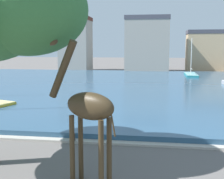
{
  "coord_description": "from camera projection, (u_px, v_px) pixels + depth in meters",
  "views": [
    {
      "loc": [
        3.36,
        -5.08,
        4.84
      ],
      "look_at": [
        0.57,
        13.67,
        2.2
      ],
      "focal_mm": 47.77,
      "sensor_mm": 36.0,
      "label": 1
    }
  ],
  "objects": [
    {
      "name": "giraffe_statue",
      "position": [
        86.0,
        108.0,
        10.27
      ],
      "size": [
        2.96,
        1.76,
        5.43
      ],
      "color": "#382B19",
      "rests_on": "ground"
    },
    {
      "name": "sailboat_teal",
      "position": [
        191.0,
        75.0,
        49.5
      ],
      "size": [
        1.94,
        8.17,
        6.48
      ],
      "color": "teal",
      "rests_on": "ground"
    },
    {
      "name": "harbor_water",
      "position": [
        129.0,
        85.0,
        37.51
      ],
      "size": [
        82.26,
        44.79,
        0.4
      ],
      "primitive_type": "cube",
      "color": "#2D5170",
      "rests_on": "ground"
    },
    {
      "name": "quay_edge_coping",
      "position": [
        89.0,
        142.0,
        15.35
      ],
      "size": [
        82.26,
        0.5,
        0.12
      ],
      "primitive_type": "cube",
      "color": "#ADA89E",
      "rests_on": "ground"
    },
    {
      "name": "townhouse_end_terrace",
      "position": [
        208.0,
        51.0,
        62.44
      ],
      "size": [
        8.78,
        5.29,
        8.54
      ],
      "color": "tan",
      "rests_on": "ground"
    },
    {
      "name": "mooring_bollard",
      "position": [
        73.0,
        138.0,
        15.29
      ],
      "size": [
        0.24,
        0.24,
        0.5
      ],
      "primitive_type": "cylinder",
      "color": "#232326",
      "rests_on": "ground"
    },
    {
      "name": "townhouse_wide_warehouse",
      "position": [
        147.0,
        44.0,
        60.57
      ],
      "size": [
        8.82,
        7.09,
        11.15
      ],
      "color": "gray",
      "rests_on": "ground"
    },
    {
      "name": "townhouse_corner_house",
      "position": [
        76.0,
        44.0,
        63.66
      ],
      "size": [
        6.18,
        6.52,
        11.43
      ],
      "color": "gray",
      "rests_on": "ground"
    }
  ]
}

